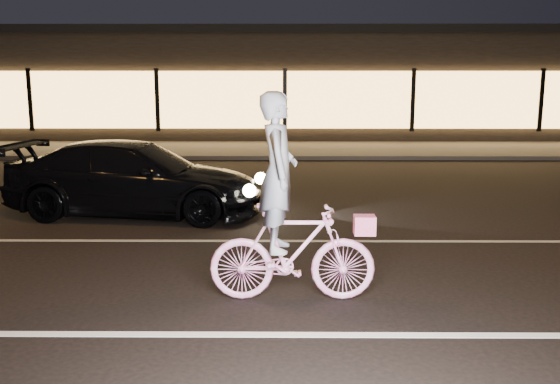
{
  "coord_description": "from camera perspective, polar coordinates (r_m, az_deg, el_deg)",
  "views": [
    {
      "loc": [
        -0.0,
        -7.31,
        2.57
      ],
      "look_at": [
        -0.06,
        0.6,
        1.05
      ],
      "focal_mm": 40.0,
      "sensor_mm": 36.0,
      "label": 1
    }
  ],
  "objects": [
    {
      "name": "sidewalk",
      "position": [
        20.47,
        0.44,
        3.88
      ],
      "size": [
        30.0,
        4.0,
        0.12
      ],
      "primitive_type": "cube",
      "color": "#383533",
      "rests_on": "ground"
    },
    {
      "name": "storefront",
      "position": [
        26.28,
        0.45,
        10.0
      ],
      "size": [
        25.4,
        8.42,
        4.2
      ],
      "color": "black",
      "rests_on": "ground"
    },
    {
      "name": "cyclist",
      "position": [
        7.01,
        0.79,
        -3.35
      ],
      "size": [
        1.88,
        0.65,
        2.37
      ],
      "rotation": [
        0.0,
        0.0,
        1.57
      ],
      "color": "#FD34A7",
      "rests_on": "ground"
    },
    {
      "name": "ground",
      "position": [
        7.75,
        0.44,
        -8.46
      ],
      "size": [
        90.0,
        90.0,
        0.0
      ],
      "primitive_type": "plane",
      "color": "black",
      "rests_on": "ground"
    },
    {
      "name": "lane_stripe_near",
      "position": [
        6.36,
        0.44,
        -12.92
      ],
      "size": [
        60.0,
        0.12,
        0.01
      ],
      "primitive_type": "cube",
      "color": "silver",
      "rests_on": "ground"
    },
    {
      "name": "sedan",
      "position": [
        11.61,
        -13.09,
        1.21
      ],
      "size": [
        4.81,
        2.4,
        1.34
      ],
      "rotation": [
        0.0,
        0.0,
        1.46
      ],
      "color": "black",
      "rests_on": "ground"
    },
    {
      "name": "lane_stripe_far",
      "position": [
        9.66,
        0.44,
        -4.49
      ],
      "size": [
        60.0,
        0.1,
        0.01
      ],
      "primitive_type": "cube",
      "color": "gray",
      "rests_on": "ground"
    }
  ]
}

